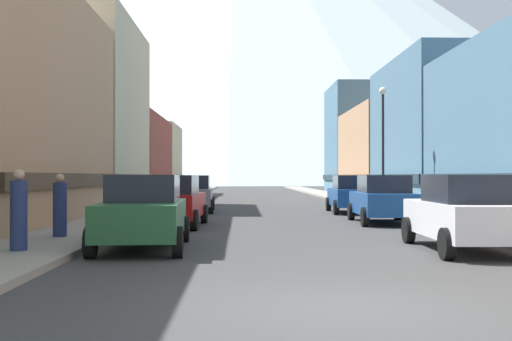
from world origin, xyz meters
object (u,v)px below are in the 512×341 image
(car_left_1, at_px, (173,201))
(pedestrian_1, at_px, (434,197))
(car_left_2, at_px, (193,193))
(car_right_2, at_px, (352,194))
(car_left_0, at_px, (143,212))
(pedestrian_0, at_px, (60,208))
(potted_plant_0, at_px, (460,203))
(pedestrian_2, at_px, (19,213))
(potted_plant_1, at_px, (458,204))
(streetlamp_right, at_px, (383,129))
(trash_bin_right, at_px, (502,213))
(car_right_1, at_px, (383,199))
(car_right_0, at_px, (465,213))

(car_left_1, relative_size, pedestrian_1, 2.76)
(car_left_2, bearing_deg, car_right_2, -7.31)
(car_left_0, bearing_deg, pedestrian_0, 147.37)
(pedestrian_0, distance_m, pedestrian_1, 14.87)
(potted_plant_0, bearing_deg, pedestrian_2, -142.13)
(potted_plant_1, relative_size, pedestrian_2, 0.53)
(potted_plant_1, relative_size, pedestrian_0, 0.55)
(potted_plant_0, relative_size, pedestrian_2, 0.54)
(car_left_0, height_order, streetlamp_right, streetlamp_right)
(car_right_2, bearing_deg, potted_plant_0, -60.04)
(car_left_0, distance_m, car_right_2, 16.26)
(car_left_2, distance_m, car_right_2, 7.66)
(pedestrian_1, bearing_deg, trash_bin_right, -89.08)
(car_left_0, height_order, car_left_2, same)
(car_right_1, height_order, potted_plant_1, car_right_1)
(car_left_0, height_order, car_right_0, same)
(potted_plant_0, bearing_deg, potted_plant_1, 90.00)
(car_left_1, relative_size, potted_plant_1, 4.85)
(trash_bin_right, distance_m, potted_plant_0, 5.49)
(car_left_2, distance_m, pedestrian_1, 11.56)
(car_left_1, distance_m, car_right_2, 10.95)
(pedestrian_2, bearing_deg, pedestrian_1, 41.64)
(car_left_0, height_order, car_right_2, same)
(car_right_1, xyz_separation_m, car_right_2, (-0.00, 6.46, 0.00))
(car_right_0, bearing_deg, trash_bin_right, 57.31)
(car_left_2, bearing_deg, pedestrian_1, -29.66)
(car_left_2, height_order, streetlamp_right, streetlamp_right)
(pedestrian_2, bearing_deg, car_left_2, 81.71)
(car_left_2, distance_m, pedestrian_0, 13.99)
(pedestrian_0, bearing_deg, car_right_2, 51.87)
(pedestrian_1, relative_size, pedestrian_2, 0.92)
(car_right_0, bearing_deg, car_right_1, 90.00)
(car_left_0, height_order, potted_plant_0, car_left_0)
(car_left_1, height_order, pedestrian_2, pedestrian_2)
(car_left_0, relative_size, pedestrian_0, 2.69)
(car_right_1, distance_m, potted_plant_0, 3.33)
(potted_plant_0, bearing_deg, trash_bin_right, -96.80)
(car_left_2, relative_size, pedestrian_0, 2.67)
(car_left_0, distance_m, car_left_1, 6.49)
(car_right_2, height_order, trash_bin_right, car_right_2)
(car_left_0, distance_m, potted_plant_1, 14.09)
(car_left_2, height_order, pedestrian_2, pedestrian_2)
(car_left_0, bearing_deg, car_left_1, 90.00)
(potted_plant_1, bearing_deg, car_left_2, 149.72)
(car_right_2, xyz_separation_m, potted_plant_0, (3.20, -5.56, -0.21))
(pedestrian_0, bearing_deg, car_left_2, 79.91)
(car_right_1, height_order, streetlamp_right, streetlamp_right)
(car_left_1, xyz_separation_m, potted_plant_0, (10.80, 2.32, -0.21))
(car_left_1, distance_m, potted_plant_1, 11.10)
(pedestrian_2, bearing_deg, potted_plant_0, 37.87)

